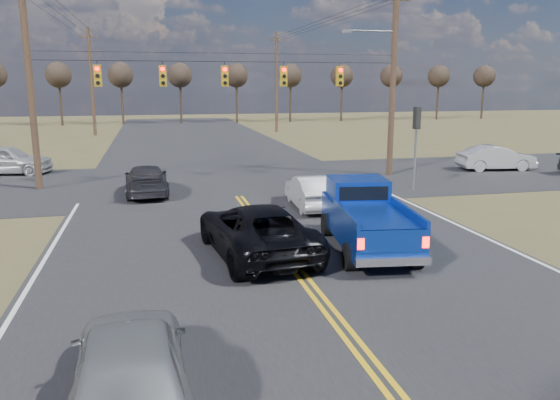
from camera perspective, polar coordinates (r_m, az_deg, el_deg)
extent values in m
plane|color=brown|center=(11.37, 7.06, -13.88)|extent=(160.00, 160.00, 0.00)
cube|color=#28282B|center=(20.50, -2.57, -1.90)|extent=(14.00, 120.00, 0.02)
cube|color=#28282B|center=(28.24, -5.57, 1.94)|extent=(120.00, 12.00, 0.02)
cylinder|color=#473323|center=(28.08, -24.68, 11.12)|extent=(0.32, 0.32, 10.00)
cylinder|color=#473323|center=(30.32, 11.72, 11.95)|extent=(0.32, 0.32, 10.00)
cylinder|color=black|center=(27.82, -5.83, 14.20)|extent=(18.00, 0.02, 0.02)
cylinder|color=black|center=(27.83, -5.85, 15.02)|extent=(18.00, 0.02, 0.02)
cube|color=#B28C14|center=(27.66, -18.51, 12.21)|extent=(0.34, 0.24, 1.00)
cylinder|color=#FF0C05|center=(27.53, -18.58, 12.90)|extent=(0.20, 0.06, 0.20)
cylinder|color=black|center=(27.52, -18.54, 12.21)|extent=(0.20, 0.06, 0.20)
cylinder|color=black|center=(27.52, -18.49, 11.53)|extent=(0.20, 0.06, 0.20)
cube|color=black|center=(27.50, -18.60, 13.13)|extent=(0.24, 0.14, 0.03)
cube|color=#B28C14|center=(27.57, -12.15, 12.56)|extent=(0.34, 0.24, 1.00)
cylinder|color=#FF0C05|center=(27.44, -12.17, 13.25)|extent=(0.20, 0.06, 0.20)
cylinder|color=black|center=(27.43, -12.14, 12.56)|extent=(0.20, 0.06, 0.20)
cylinder|color=black|center=(27.43, -12.11, 11.87)|extent=(0.20, 0.06, 0.20)
cube|color=black|center=(27.41, -12.18, 13.48)|extent=(0.24, 0.14, 0.03)
cube|color=#B28C14|center=(27.80, -5.80, 12.76)|extent=(0.34, 0.24, 1.00)
cylinder|color=#FF0C05|center=(27.67, -5.78, 13.44)|extent=(0.20, 0.06, 0.20)
cylinder|color=black|center=(27.66, -5.76, 12.76)|extent=(0.20, 0.06, 0.20)
cylinder|color=black|center=(27.66, -5.75, 12.08)|extent=(0.20, 0.06, 0.20)
cube|color=black|center=(27.64, -5.78, 13.67)|extent=(0.24, 0.14, 0.03)
cube|color=#B28C14|center=(28.35, 0.37, 12.80)|extent=(0.34, 0.24, 1.00)
cylinder|color=#FF0C05|center=(28.22, 0.44, 13.48)|extent=(0.20, 0.06, 0.20)
cylinder|color=black|center=(28.21, 0.44, 12.81)|extent=(0.20, 0.06, 0.20)
cylinder|color=black|center=(28.21, 0.44, 12.14)|extent=(0.20, 0.06, 0.20)
cube|color=black|center=(28.19, 0.46, 13.70)|extent=(0.24, 0.14, 0.03)
cube|color=#B28C14|center=(29.20, 6.25, 12.71)|extent=(0.34, 0.24, 1.00)
cylinder|color=#FF0C05|center=(29.07, 6.36, 13.36)|extent=(0.20, 0.06, 0.20)
cylinder|color=black|center=(29.06, 6.34, 12.71)|extent=(0.20, 0.06, 0.20)
cylinder|color=black|center=(29.06, 6.33, 12.06)|extent=(0.20, 0.06, 0.20)
cube|color=black|center=(29.04, 6.39, 13.58)|extent=(0.24, 0.14, 0.03)
cylinder|color=slate|center=(26.13, 13.92, 4.37)|extent=(0.12, 0.12, 3.20)
cube|color=black|center=(25.96, 14.12, 8.31)|extent=(0.24, 0.34, 1.00)
cylinder|color=slate|center=(29.88, 9.39, 17.03)|extent=(2.80, 0.10, 0.10)
cube|color=slate|center=(29.41, 6.93, 17.08)|extent=(0.55, 0.22, 0.14)
cylinder|color=#473323|center=(55.82, -19.08, 11.52)|extent=(0.32, 0.32, 10.00)
cube|color=#473323|center=(55.98, -19.39, 15.81)|extent=(1.60, 0.12, 0.12)
cylinder|color=#473323|center=(56.98, -0.36, 12.16)|extent=(0.32, 0.32, 10.00)
cube|color=#473323|center=(57.13, -0.37, 16.38)|extent=(1.60, 0.12, 0.12)
cylinder|color=#33261C|center=(70.36, -21.94, 9.46)|extent=(0.28, 0.28, 5.50)
sphere|color=#2D231C|center=(70.34, -22.15, 12.02)|extent=(3.00, 3.00, 3.00)
cylinder|color=#33261C|center=(69.68, -16.17, 9.84)|extent=(0.28, 0.28, 5.50)
sphere|color=#2D231C|center=(69.65, -16.33, 12.42)|extent=(3.00, 3.00, 3.00)
cylinder|color=#33261C|center=(69.69, -10.33, 10.11)|extent=(0.28, 0.28, 5.50)
sphere|color=#2D231C|center=(69.66, -10.43, 12.70)|extent=(3.00, 3.00, 3.00)
cylinder|color=#33261C|center=(70.40, -4.54, 10.29)|extent=(0.28, 0.28, 5.50)
sphere|color=#2D231C|center=(70.37, -4.59, 12.85)|extent=(3.00, 3.00, 3.00)
cylinder|color=#33261C|center=(71.79, 1.08, 10.36)|extent=(0.28, 0.28, 5.50)
sphere|color=#2D231C|center=(71.77, 1.09, 12.87)|extent=(3.00, 3.00, 3.00)
cylinder|color=#33261C|center=(73.82, 6.44, 10.33)|extent=(0.28, 0.28, 5.50)
sphere|color=#2D231C|center=(73.80, 6.50, 12.78)|extent=(3.00, 3.00, 3.00)
cylinder|color=#33261C|center=(76.45, 11.47, 10.23)|extent=(0.28, 0.28, 5.50)
sphere|color=#2D231C|center=(76.42, 11.57, 12.59)|extent=(3.00, 3.00, 3.00)
cylinder|color=#33261C|center=(79.60, 16.13, 10.07)|extent=(0.28, 0.28, 5.50)
sphere|color=#2D231C|center=(79.57, 16.27, 12.33)|extent=(3.00, 3.00, 3.00)
cylinder|color=#33261C|center=(83.22, 20.41, 9.86)|extent=(0.28, 0.28, 5.50)
sphere|color=#2D231C|center=(83.20, 20.57, 12.02)|extent=(3.00, 3.00, 3.00)
cylinder|color=black|center=(14.89, 7.32, -5.91)|extent=(0.41, 0.80, 0.76)
cylinder|color=black|center=(15.38, 13.97, -5.59)|extent=(0.41, 0.80, 0.76)
cylinder|color=black|center=(18.12, 4.96, -2.57)|extent=(0.41, 0.80, 0.76)
cylinder|color=black|center=(18.53, 10.50, -2.41)|extent=(0.41, 0.80, 0.76)
cube|color=#0F35A4|center=(16.57, 9.14, -2.38)|extent=(2.59, 5.37, 0.96)
cube|color=#0F35A4|center=(17.71, 8.12, 1.19)|extent=(1.97, 1.85, 0.69)
cube|color=black|center=(16.95, 8.73, 0.68)|extent=(1.52, 0.26, 0.43)
cube|color=#0F35A4|center=(15.28, 6.84, -1.33)|extent=(0.52, 3.14, 0.19)
cube|color=#0F35A4|center=(15.76, 13.31, -1.16)|extent=(0.52, 3.14, 0.19)
cube|color=#0F35A4|center=(14.15, 11.73, -4.21)|extent=(1.90, 0.33, 0.57)
cube|color=silver|center=(14.24, 11.72, -6.31)|extent=(1.96, 0.44, 0.21)
cube|color=#FF0C05|center=(13.90, 8.45, -4.57)|extent=(0.18, 0.08, 0.29)
cube|color=#FF0C05|center=(14.39, 14.98, -4.29)|extent=(0.18, 0.08, 0.29)
imported|color=gray|center=(9.00, -15.39, -16.30)|extent=(1.89, 4.45, 1.50)
imported|color=black|center=(15.98, -2.50, -3.13)|extent=(3.14, 5.76, 1.53)
imported|color=silver|center=(22.11, 3.28, 0.91)|extent=(1.61, 4.14, 1.34)
imported|color=#2E2E33|center=(25.43, -13.79, 2.05)|extent=(2.02, 4.67, 1.34)
imported|color=#BDBDBD|center=(33.77, -26.71, 3.77)|extent=(2.67, 5.03, 1.63)
imported|color=#AFB3B7|center=(34.04, 21.66, 4.10)|extent=(2.02, 4.50, 1.43)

